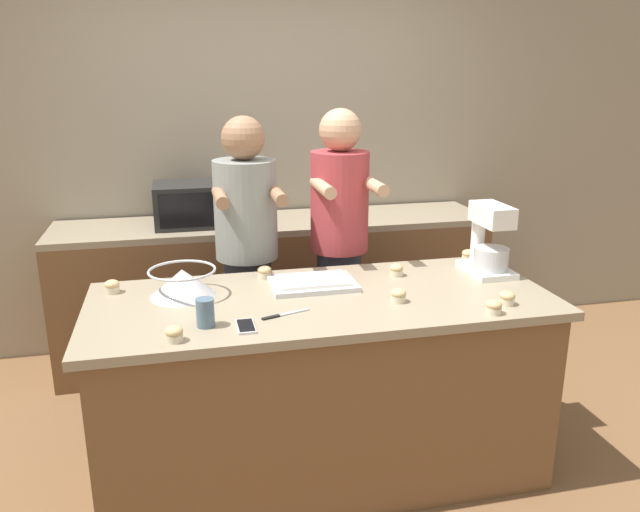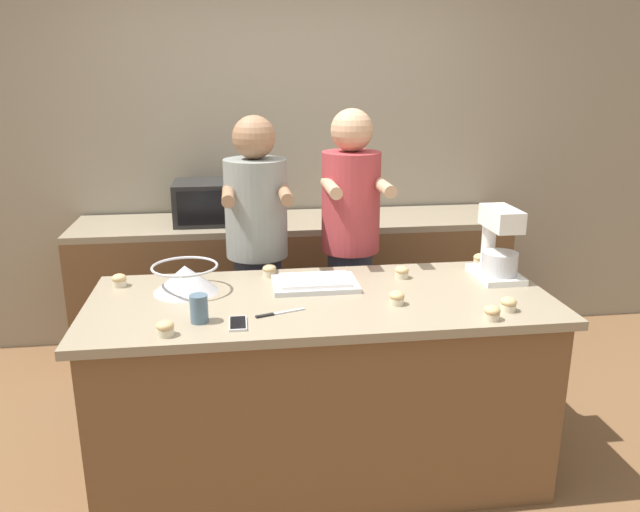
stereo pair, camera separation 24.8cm
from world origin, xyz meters
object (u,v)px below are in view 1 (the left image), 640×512
at_px(mixing_bowl, 183,282).
at_px(microwave_oven, 192,204).
at_px(person_left, 248,262).
at_px(drinking_glass, 205,313).
at_px(cupcake_4, 507,298).
at_px(cupcake_5, 468,255).
at_px(person_right, 339,252).
at_px(cupcake_6, 494,307).
at_px(cupcake_0, 396,270).
at_px(cupcake_3, 112,286).
at_px(cupcake_1, 398,295).
at_px(baking_tray, 313,283).
at_px(cupcake_2, 264,272).
at_px(knife, 283,315).
at_px(cupcake_7, 174,334).
at_px(stand_mixer, 489,243).
at_px(cell_phone, 246,326).

relative_size(mixing_bowl, microwave_oven, 0.65).
distance_m(person_left, drinking_glass, 0.92).
bearing_deg(cupcake_4, cupcake_5, 78.65).
relative_size(person_right, cupcake_6, 24.63).
xyz_separation_m(mixing_bowl, cupcake_0, (1.04, 0.05, -0.04)).
bearing_deg(cupcake_6, cupcake_3, 158.18).
xyz_separation_m(mixing_bowl, cupcake_1, (0.92, -0.30, -0.04)).
height_order(person_left, microwave_oven, person_left).
height_order(baking_tray, cupcake_2, cupcake_2).
bearing_deg(mixing_bowl, microwave_oven, 85.63).
bearing_deg(knife, cupcake_7, -159.83).
distance_m(stand_mixer, cupcake_3, 1.82).
xyz_separation_m(cupcake_3, cupcake_6, (1.58, -0.63, 0.00)).
height_order(mixing_bowl, cell_phone, mixing_bowl).
bearing_deg(stand_mixer, cupcake_5, 89.27).
bearing_deg(knife, cupcake_5, 26.42).
height_order(drinking_glass, cupcake_1, drinking_glass).
bearing_deg(knife, stand_mixer, 16.74).
distance_m(stand_mixer, mixing_bowl, 1.50).
distance_m(cupcake_0, cupcake_1, 0.37).
xyz_separation_m(baking_tray, cupcake_6, (0.66, -0.50, 0.01)).
distance_m(person_left, cupcake_6, 1.37).
relative_size(stand_mixer, cupcake_6, 5.17).
height_order(mixing_bowl, cupcake_0, mixing_bowl).
distance_m(person_left, cupcake_4, 1.39).
bearing_deg(baking_tray, drinking_glass, -144.79).
distance_m(cell_phone, cupcake_7, 0.29).
bearing_deg(cupcake_6, cupcake_7, 179.23).
xyz_separation_m(cupcake_4, cupcake_6, (-0.11, -0.08, 0.00)).
bearing_deg(cell_phone, knife, 29.43).
bearing_deg(cupcake_6, cupcake_2, 141.70).
relative_size(cupcake_0, cupcake_7, 1.00).
height_order(microwave_oven, cupcake_3, microwave_oven).
bearing_deg(knife, person_right, 60.95).
xyz_separation_m(person_left, cupcake_6, (0.91, -1.02, 0.05)).
height_order(microwave_oven, cupcake_4, microwave_oven).
xyz_separation_m(cell_phone, cupcake_6, (1.03, -0.09, 0.02)).
distance_m(person_right, baking_tray, 0.58).
distance_m(stand_mixer, cupcake_1, 0.66).
bearing_deg(stand_mixer, person_right, 141.42).
bearing_deg(person_left, cupcake_5, -14.12).
height_order(cupcake_1, cupcake_3, same).
height_order(person_right, cell_phone, person_right).
xyz_separation_m(person_left, cupcake_1, (0.57, -0.79, 0.05)).
distance_m(cupcake_1, cupcake_7, 0.99).
bearing_deg(person_left, knife, -86.67).
bearing_deg(cupcake_6, cupcake_5, 71.93).
distance_m(mixing_bowl, knife, 0.53).
distance_m(person_right, knife, 0.96).
bearing_deg(cupcake_0, cupcake_2, 169.90).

